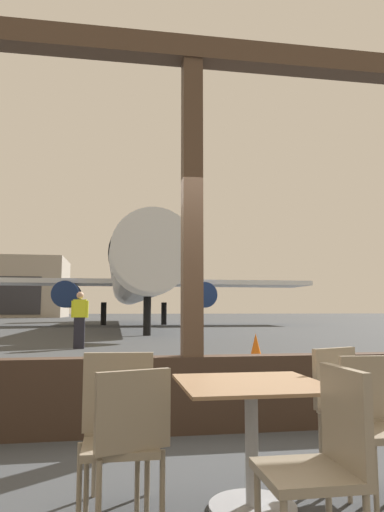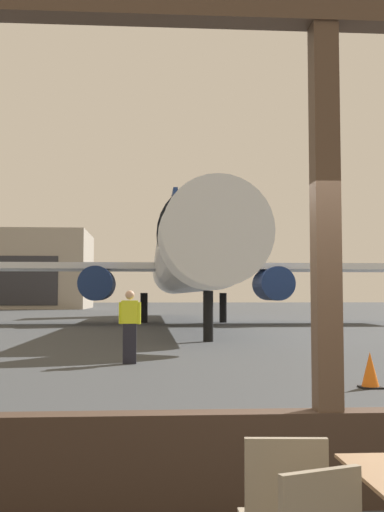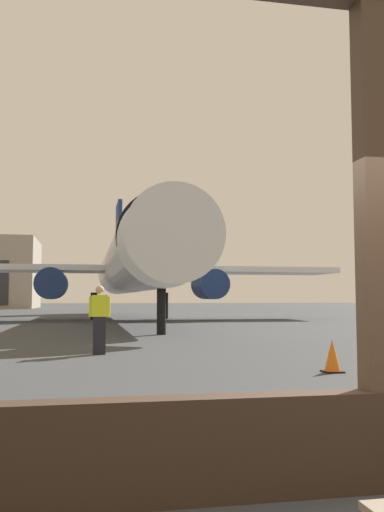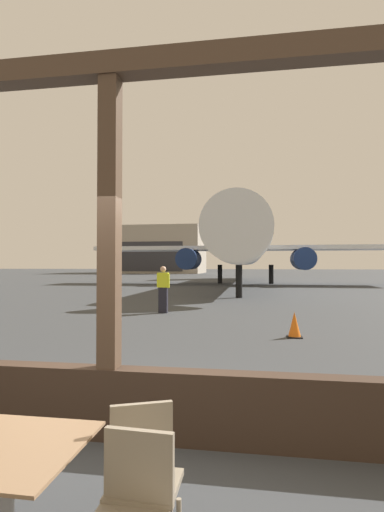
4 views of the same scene
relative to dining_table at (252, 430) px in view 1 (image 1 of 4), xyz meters
The scene contains 12 objects.
ground_plane 41.79m from the dining_table, 90.10° to the left, with size 220.00×220.00×0.00m, color #383A3D.
window_frame 2.01m from the dining_table, 92.31° to the left, with size 8.72×0.24×4.02m.
dining_table is the anchor object (origin of this frame).
cafe_chair_window_left 0.79m from the dining_table, ahead, with size 0.41×0.41×0.88m.
cafe_chair_window_right 0.80m from the dining_table, behind, with size 0.42×0.42×0.93m.
cafe_chair_aisle_left 0.84m from the dining_table, 84.38° to the right, with size 0.40×0.40×0.92m.
cafe_chair_aisle_right 0.80m from the dining_table, 161.83° to the right, with size 0.49×0.49×0.86m.
cafe_chair_side_extra 0.79m from the dining_table, 18.16° to the left, with size 0.50×0.50×0.91m.
airplane 33.32m from the dining_table, 88.92° to the left, with size 27.68×35.86×10.41m.
ground_crew_worker 12.17m from the dining_table, 99.08° to the left, with size 0.53×0.27×1.74m.
traffic_cone 8.14m from the dining_table, 72.79° to the left, with size 0.36×0.36×0.63m.
distant_hangar 81.76m from the dining_table, 103.66° to the left, with size 19.80×13.97×9.82m.
Camera 1 is at (-0.75, -4.58, 1.17)m, focal length 32.60 mm.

